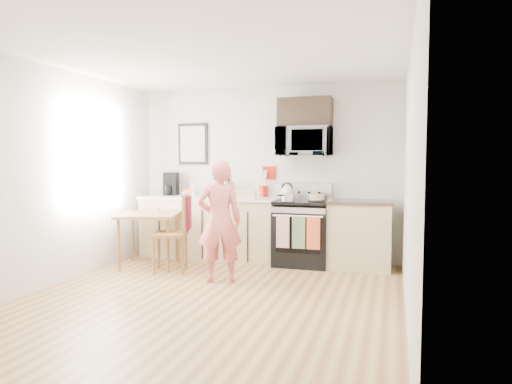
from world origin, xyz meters
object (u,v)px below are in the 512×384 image
(cake, at_px, (317,198))
(person, at_px, (220,221))
(range, at_px, (302,234))
(dining_table, at_px, (149,220))
(microwave, at_px, (304,141))
(chair, at_px, (181,222))

(cake, bearing_deg, person, -131.63)
(person, relative_size, cake, 5.91)
(range, distance_m, dining_table, 2.18)
(microwave, distance_m, person, 1.83)
(dining_table, bearing_deg, range, 19.64)
(chair, xyz_separation_m, cake, (1.68, 0.81, 0.29))
(range, bearing_deg, chair, -149.10)
(range, relative_size, chair, 1.11)
(microwave, distance_m, cake, 0.84)
(microwave, height_order, dining_table, microwave)
(range, height_order, microwave, microwave)
(microwave, bearing_deg, person, -121.30)
(dining_table, bearing_deg, microwave, 22.20)
(range, distance_m, chair, 1.73)
(person, xyz_separation_m, dining_table, (-1.25, 0.47, -0.09))
(range, distance_m, microwave, 1.33)
(chair, bearing_deg, dining_table, 145.78)
(dining_table, xyz_separation_m, chair, (0.57, -0.15, 0.01))
(dining_table, height_order, cake, cake)
(dining_table, bearing_deg, chair, -14.82)
(person, relative_size, dining_table, 1.74)
(microwave, xyz_separation_m, dining_table, (-2.04, -0.83, -1.10))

